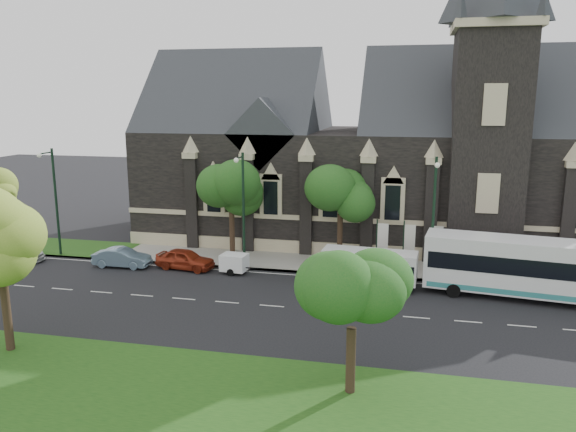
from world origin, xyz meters
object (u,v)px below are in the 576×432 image
(shuttle_bus, at_px, (370,265))
(car_far_red, at_px, (185,259))
(tree_walk_left, at_px, (234,188))
(street_lamp_mid, at_px, (243,204))
(tree_park_near, at_px, (5,231))
(tour_coach, at_px, (533,268))
(street_lamp_near, at_px, (434,212))
(sedan, at_px, (122,258))
(street_lamp_far, at_px, (54,196))
(banner_flag_right, at_px, (435,243))
(banner_flag_left, at_px, (380,240))
(tree_park_east, at_px, (357,294))
(box_trailer, at_px, (234,262))
(car_far_white, at_px, (16,253))
(tree_walk_right, at_px, (344,191))
(banner_flag_center, at_px, (407,242))

(shuttle_bus, distance_m, car_far_red, 14.25)
(tree_walk_left, relative_size, street_lamp_mid, 0.85)
(tree_park_near, relative_size, tour_coach, 0.62)
(street_lamp_near, relative_size, tour_coach, 0.65)
(sedan, bearing_deg, car_far_red, -85.57)
(street_lamp_far, relative_size, tour_coach, 0.65)
(banner_flag_right, xyz_separation_m, car_far_red, (-18.72, -2.80, -1.60))
(tree_park_near, height_order, tree_walk_left, tree_park_near)
(banner_flag_left, bearing_deg, tree_park_near, -135.46)
(tree_park_east, distance_m, street_lamp_far, 30.90)
(street_lamp_far, xyz_separation_m, box_trailer, (15.60, -1.12, -4.28))
(banner_flag_left, height_order, shuttle_bus, banner_flag_left)
(banner_flag_right, height_order, car_far_white, banner_flag_right)
(street_lamp_mid, xyz_separation_m, shuttle_bus, (9.77, -1.79, -3.64))
(sedan, bearing_deg, shuttle_bus, -92.71)
(tree_walk_left, distance_m, street_lamp_near, 16.22)
(banner_flag_left, bearing_deg, street_lamp_near, -27.18)
(tree_walk_right, height_order, tour_coach, tree_walk_right)
(street_lamp_far, bearing_deg, banner_flag_right, 3.60)
(tree_walk_right, distance_m, banner_flag_center, 6.36)
(banner_flag_center, xyz_separation_m, car_far_white, (-30.97, -3.67, -1.70))
(street_lamp_near, relative_size, box_trailer, 3.19)
(banner_flag_right, bearing_deg, tour_coach, -34.21)
(tree_walk_left, bearing_deg, tree_park_near, -107.05)
(banner_flag_right, bearing_deg, banner_flag_center, 180.00)
(box_trailer, bearing_deg, shuttle_bus, 2.81)
(tree_walk_left, height_order, box_trailer, tree_walk_left)
(banner_flag_center, distance_m, box_trailer, 13.13)
(tree_walk_right, bearing_deg, street_lamp_far, -171.14)
(car_far_white, bearing_deg, box_trailer, -86.01)
(street_lamp_near, bearing_deg, street_lamp_far, 180.00)
(banner_flag_right, bearing_deg, street_lamp_mid, -172.40)
(tree_park_near, xyz_separation_m, shuttle_bus, (17.54, 14.08, -4.95))
(street_lamp_near, height_order, street_lamp_far, same)
(tree_walk_left, distance_m, banner_flag_left, 12.66)
(tree_walk_right, xyz_separation_m, street_lamp_mid, (-7.21, -3.62, -0.71))
(street_lamp_mid, distance_m, shuttle_bus, 10.58)
(street_lamp_near, xyz_separation_m, shuttle_bus, (-4.23, -1.79, -3.64))
(banner_flag_center, relative_size, sedan, 0.89)
(tree_park_east, height_order, car_far_red, tree_park_east)
(street_lamp_mid, bearing_deg, box_trailer, -109.55)
(tree_walk_right, height_order, street_lamp_near, street_lamp_near)
(tree_walk_right, xyz_separation_m, street_lamp_far, (-23.21, -3.62, -0.71))
(street_lamp_near, height_order, box_trailer, street_lamp_near)
(banner_flag_right, distance_m, sedan, 24.06)
(street_lamp_mid, distance_m, car_far_white, 19.28)
(street_lamp_near, distance_m, banner_flag_center, 3.74)
(shuttle_bus, bearing_deg, tree_park_east, -84.21)
(banner_flag_right, bearing_deg, box_trailer, -168.36)
(tree_park_east, height_order, tree_walk_right, tree_walk_right)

